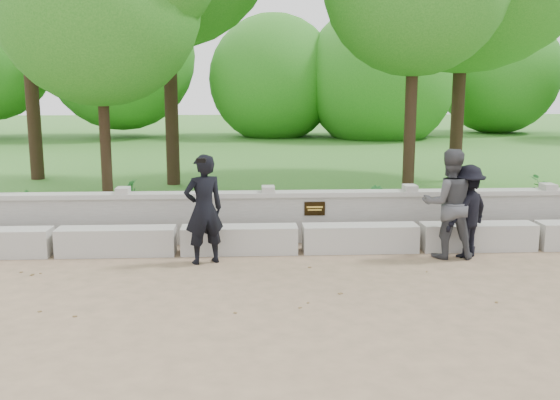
{
  "coord_description": "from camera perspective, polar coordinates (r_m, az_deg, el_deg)",
  "views": [
    {
      "loc": [
        -0.88,
        -8.09,
        2.72
      ],
      "look_at": [
        -0.35,
        1.49,
        0.96
      ],
      "focal_mm": 40.0,
      "sensor_mm": 36.0,
      "label": 1
    }
  ],
  "objects": [
    {
      "name": "ground",
      "position": [
        8.58,
        2.94,
        -8.1
      ],
      "size": [
        80.0,
        80.0,
        0.0
      ],
      "primitive_type": "plane",
      "color": "#9A7C5E",
      "rests_on": "ground"
    },
    {
      "name": "lawn",
      "position": [
        22.25,
        -0.84,
        3.73
      ],
      "size": [
        40.0,
        22.0,
        0.25
      ],
      "primitive_type": "cube",
      "color": "#33722A",
      "rests_on": "ground"
    },
    {
      "name": "concrete_bench",
      "position": [
        10.33,
        1.85,
        -3.57
      ],
      "size": [
        11.9,
        0.45,
        0.45
      ],
      "color": "beige",
      "rests_on": "ground"
    },
    {
      "name": "parapet_wall",
      "position": [
        10.96,
        1.54,
        -1.47
      ],
      "size": [
        12.5,
        0.35,
        0.9
      ],
      "color": "#B2AFA8",
      "rests_on": "ground"
    },
    {
      "name": "man_main",
      "position": [
        9.63,
        -6.98,
        -0.85
      ],
      "size": [
        0.73,
        0.68,
        1.7
      ],
      "color": "black",
      "rests_on": "ground"
    },
    {
      "name": "visitor_left",
      "position": [
        10.24,
        15.18,
        -0.33
      ],
      "size": [
        0.88,
        0.7,
        1.75
      ],
      "color": "#414247",
      "rests_on": "ground"
    },
    {
      "name": "visitor_mid",
      "position": [
        10.39,
        16.7,
        -0.98
      ],
      "size": [
        1.1,
        1.04,
        1.49
      ],
      "color": "black",
      "rests_on": "ground"
    },
    {
      "name": "shrub_a",
      "position": [
        12.7,
        -22.06,
        -0.35
      ],
      "size": [
        0.34,
        0.31,
        0.53
      ],
      "primitive_type": "imported",
      "rotation": [
        0.0,
        0.0,
        0.57
      ],
      "color": "#27732D",
      "rests_on": "lawn"
    },
    {
      "name": "shrub_b",
      "position": [
        11.84,
        8.69,
        -0.21
      ],
      "size": [
        0.38,
        0.42,
        0.62
      ],
      "primitive_type": "imported",
      "rotation": [
        0.0,
        0.0,
        1.95
      ],
      "color": "#27732D",
      "rests_on": "lawn"
    },
    {
      "name": "shrub_c",
      "position": [
        13.66,
        23.08,
        0.62
      ],
      "size": [
        0.82,
        0.81,
        0.69
      ],
      "primitive_type": "imported",
      "rotation": [
        0.0,
        0.0,
        3.84
      ],
      "color": "#27732D",
      "rests_on": "lawn"
    },
    {
      "name": "shrub_d",
      "position": [
        13.54,
        -13.39,
        0.76
      ],
      "size": [
        0.36,
        0.38,
        0.53
      ],
      "primitive_type": "imported",
      "rotation": [
        0.0,
        0.0,
        5.12
      ],
      "color": "#27732D",
      "rests_on": "lawn"
    }
  ]
}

